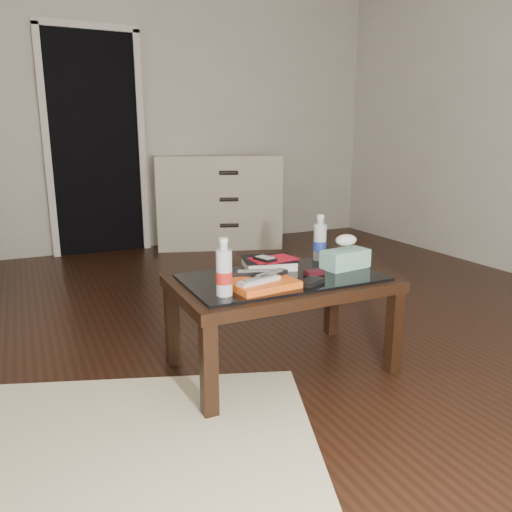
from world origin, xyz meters
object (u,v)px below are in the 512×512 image
(water_bottle_right, at_px, (320,238))
(tissue_box, at_px, (345,259))
(coffee_table, at_px, (282,289))
(water_bottle_left, at_px, (224,267))
(textbook, at_px, (269,263))
(dresser, at_px, (219,201))

(water_bottle_right, relative_size, tissue_box, 1.03)
(coffee_table, relative_size, water_bottle_left, 4.20)
(textbook, relative_size, water_bottle_left, 1.05)
(water_bottle_left, bearing_deg, textbook, 40.82)
(water_bottle_right, bearing_deg, water_bottle_left, -153.32)
(textbook, xyz_separation_m, water_bottle_left, (-0.36, -0.31, 0.10))
(textbook, distance_m, tissue_box, 0.38)
(dresser, distance_m, water_bottle_right, 2.53)
(coffee_table, height_order, tissue_box, tissue_box)
(water_bottle_right, bearing_deg, tissue_box, -81.71)
(water_bottle_right, bearing_deg, coffee_table, -149.62)
(coffee_table, distance_m, water_bottle_left, 0.42)
(dresser, height_order, textbook, dresser)
(dresser, bearing_deg, water_bottle_right, -80.79)
(water_bottle_left, relative_size, tissue_box, 1.03)
(water_bottle_left, xyz_separation_m, tissue_box, (0.70, 0.15, -0.07))
(dresser, distance_m, water_bottle_left, 3.02)
(coffee_table, relative_size, tissue_box, 4.35)
(coffee_table, height_order, water_bottle_left, water_bottle_left)
(coffee_table, height_order, water_bottle_right, water_bottle_right)
(dresser, relative_size, water_bottle_right, 5.45)
(textbook, bearing_deg, water_bottle_left, -125.77)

